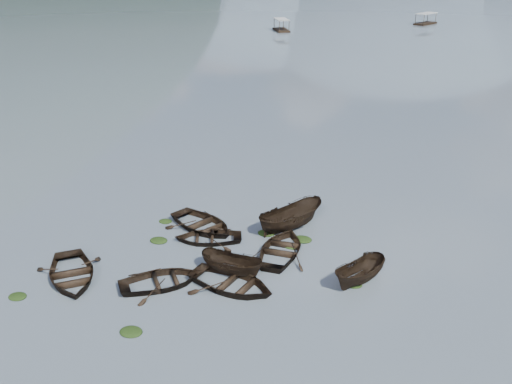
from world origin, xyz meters
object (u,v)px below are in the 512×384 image
(rowboat_3, at_px, (282,254))
(pontoon_left, at_px, (281,31))
(rowboat_0, at_px, (72,279))
(pontoon_centre, at_px, (425,24))

(rowboat_3, relative_size, pontoon_left, 0.81)
(rowboat_0, xyz_separation_m, rowboat_3, (10.18, 6.32, 0.00))
(rowboat_3, distance_m, pontoon_centre, 109.76)
(rowboat_0, height_order, rowboat_3, rowboat_0)
(rowboat_0, bearing_deg, pontoon_centre, 44.39)
(rowboat_3, height_order, pontoon_left, pontoon_left)
(rowboat_3, height_order, pontoon_centre, pontoon_centre)
(rowboat_0, distance_m, pontoon_centre, 116.73)
(pontoon_centre, bearing_deg, rowboat_3, -64.86)
(rowboat_0, xyz_separation_m, pontoon_centre, (12.63, 116.05, 0.00))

